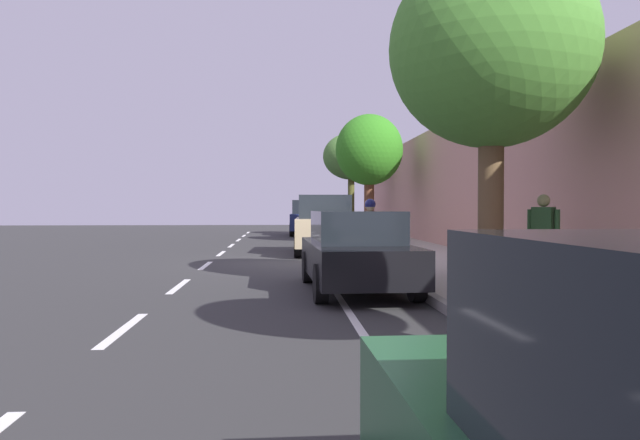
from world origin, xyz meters
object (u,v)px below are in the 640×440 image
object	(u,v)px
street_tree_far_end	(369,151)
pedestrian_on_phone	(543,233)
parked_suv_dark_blue_far	(308,217)
cyclist_with_backpack	(371,227)
parked_suv_tan_mid	(324,224)
street_tree_corner	(351,157)
bicycle_at_curb	(360,255)
street_tree_mid_block	(492,50)
parked_sedan_black_second	(356,252)

from	to	relation	value
street_tree_far_end	pedestrian_on_phone	world-z (taller)	street_tree_far_end
parked_suv_dark_blue_far	cyclist_with_backpack	bearing A→B (deg)	-87.80
parked_suv_tan_mid	pedestrian_on_phone	world-z (taller)	parked_suv_tan_mid
pedestrian_on_phone	street_tree_corner	bearing A→B (deg)	92.83
cyclist_with_backpack	bicycle_at_curb	bearing A→B (deg)	115.82
cyclist_with_backpack	street_tree_mid_block	bearing A→B (deg)	-67.31
parked_suv_tan_mid	street_tree_mid_block	size ratio (longest dim) A/B	0.77
street_tree_mid_block	cyclist_with_backpack	bearing A→B (deg)	112.69
parked_sedan_black_second	parked_suv_dark_blue_far	size ratio (longest dim) A/B	0.93
cyclist_with_backpack	pedestrian_on_phone	size ratio (longest dim) A/B	1.08
street_tree_mid_block	street_tree_corner	distance (m)	21.50
parked_suv_dark_blue_far	pedestrian_on_phone	size ratio (longest dim) A/B	2.85
street_tree_mid_block	pedestrian_on_phone	size ratio (longest dim) A/B	3.69
parked_suv_tan_mid	street_tree_mid_block	distance (m)	10.21
cyclist_with_backpack	street_tree_corner	world-z (taller)	street_tree_corner
parked_suv_tan_mid	bicycle_at_curb	bearing A→B (deg)	-83.62
cyclist_with_backpack	street_tree_mid_block	distance (m)	5.39
parked_suv_dark_blue_far	cyclist_with_backpack	size ratio (longest dim) A/B	2.65
parked_suv_dark_blue_far	cyclist_with_backpack	distance (m)	18.72
parked_sedan_black_second	parked_suv_dark_blue_far	distance (m)	22.16
parked_suv_dark_blue_far	street_tree_far_end	bearing A→B (deg)	-72.99
cyclist_with_backpack	street_tree_far_end	distance (m)	11.56
street_tree_corner	pedestrian_on_phone	world-z (taller)	street_tree_corner
street_tree_corner	parked_suv_tan_mid	bearing A→B (deg)	-101.14
parked_suv_dark_blue_far	bicycle_at_curb	bearing A→B (deg)	-88.44
parked_suv_dark_blue_far	street_tree_corner	distance (m)	4.21
parked_sedan_black_second	parked_suv_dark_blue_far	world-z (taller)	parked_suv_dark_blue_far
street_tree_corner	cyclist_with_backpack	bearing A→B (deg)	-95.26
parked_suv_dark_blue_far	street_tree_far_end	xyz separation A→B (m)	(2.34, -7.65, 3.04)
pedestrian_on_phone	parked_suv_tan_mid	bearing A→B (deg)	110.59
bicycle_at_curb	street_tree_corner	bearing A→B (deg)	83.86
street_tree_mid_block	parked_suv_dark_blue_far	bearing A→B (deg)	95.91
cyclist_with_backpack	street_tree_corner	xyz separation A→B (m)	(1.62, 17.61, 3.24)
bicycle_at_curb	street_tree_mid_block	world-z (taller)	street_tree_mid_block
parked_suv_dark_blue_far	bicycle_at_curb	distance (m)	18.27
bicycle_at_curb	street_tree_corner	distance (m)	17.71
cyclist_with_backpack	pedestrian_on_phone	distance (m)	4.63
parked_suv_tan_mid	bicycle_at_curb	xyz separation A→B (m)	(0.56, -4.97, -0.66)
parked_sedan_black_second	parked_suv_dark_blue_far	xyz separation A→B (m)	(0.11, 22.16, 0.27)
parked_sedan_black_second	street_tree_corner	world-z (taller)	street_tree_corner
street_tree_corner	pedestrian_on_phone	bearing A→B (deg)	-87.17
parked_sedan_black_second	pedestrian_on_phone	world-z (taller)	pedestrian_on_phone
street_tree_corner	pedestrian_on_phone	distance (m)	21.66
street_tree_corner	street_tree_mid_block	bearing A→B (deg)	-90.00
parked_sedan_black_second	street_tree_mid_block	bearing A→B (deg)	-9.86
parked_sedan_black_second	bicycle_at_curb	size ratio (longest dim) A/B	3.05
street_tree_far_end	pedestrian_on_phone	xyz separation A→B (m)	(1.06, -14.83, -2.95)
parked_suv_tan_mid	parked_suv_dark_blue_far	distance (m)	13.28
parked_suv_dark_blue_far	street_tree_far_end	distance (m)	8.56
cyclist_with_backpack	street_tree_mid_block	xyz separation A→B (m)	(1.62, -3.88, 3.38)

